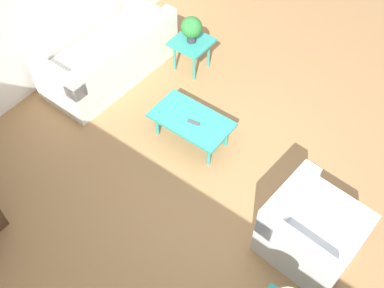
{
  "coord_description": "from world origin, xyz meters",
  "views": [
    {
      "loc": [
        -1.62,
        2.77,
        4.58
      ],
      "look_at": [
        0.33,
        0.18,
        0.55
      ],
      "focal_mm": 42.0,
      "sensor_mm": 36.0,
      "label": 1
    }
  ],
  "objects_px": {
    "coffee_table": "(191,121)",
    "sofa": "(111,59)",
    "armchair": "(308,231)",
    "potted_plant": "(192,28)",
    "side_table_plant": "(192,45)"
  },
  "relations": [
    {
      "from": "coffee_table",
      "to": "potted_plant",
      "type": "bearing_deg",
      "value": -53.17
    },
    {
      "from": "sofa",
      "to": "coffee_table",
      "type": "height_order",
      "value": "sofa"
    },
    {
      "from": "side_table_plant",
      "to": "potted_plant",
      "type": "xyz_separation_m",
      "value": [
        0.0,
        0.0,
        0.3
      ]
    },
    {
      "from": "sofa",
      "to": "armchair",
      "type": "height_order",
      "value": "armchair"
    },
    {
      "from": "coffee_table",
      "to": "sofa",
      "type": "bearing_deg",
      "value": -10.4
    },
    {
      "from": "coffee_table",
      "to": "side_table_plant",
      "type": "distance_m",
      "value": 1.4
    },
    {
      "from": "sofa",
      "to": "side_table_plant",
      "type": "relative_size",
      "value": 3.83
    },
    {
      "from": "sofa",
      "to": "side_table_plant",
      "type": "distance_m",
      "value": 1.18
    },
    {
      "from": "coffee_table",
      "to": "potted_plant",
      "type": "height_order",
      "value": "potted_plant"
    },
    {
      "from": "coffee_table",
      "to": "potted_plant",
      "type": "distance_m",
      "value": 1.45
    },
    {
      "from": "side_table_plant",
      "to": "sofa",
      "type": "bearing_deg",
      "value": 43.96
    },
    {
      "from": "armchair",
      "to": "coffee_table",
      "type": "xyz_separation_m",
      "value": [
        1.9,
        -0.48,
        0.03
      ]
    },
    {
      "from": "armchair",
      "to": "coffee_table",
      "type": "height_order",
      "value": "armchair"
    },
    {
      "from": "side_table_plant",
      "to": "potted_plant",
      "type": "bearing_deg",
      "value": 0.0
    },
    {
      "from": "armchair",
      "to": "potted_plant",
      "type": "height_order",
      "value": "potted_plant"
    }
  ]
}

